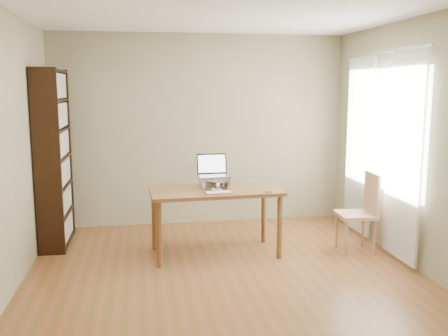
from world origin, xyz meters
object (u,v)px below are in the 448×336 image
at_px(bookshelf, 54,158).
at_px(cat, 212,182).
at_px(desk, 215,198).
at_px(keyboard, 219,193).
at_px(laptop, 213,170).
at_px(chair, 362,210).

height_order(bookshelf, cat, bookshelf).
relative_size(desk, keyboard, 5.03).
xyz_separation_m(bookshelf, desk, (1.83, -0.69, -0.39)).
bearing_deg(laptop, bookshelf, 160.24).
xyz_separation_m(laptop, keyboard, (0.00, -0.36, -0.18)).
distance_m(bookshelf, cat, 1.92).
xyz_separation_m(bookshelf, laptop, (1.83, -0.55, -0.11)).
height_order(laptop, keyboard, laptop).
distance_m(bookshelf, laptop, 1.92).
distance_m(desk, cat, 0.20).
distance_m(desk, keyboard, 0.24).
height_order(cat, chair, chair).
bearing_deg(chair, cat, 173.40).
bearing_deg(cat, bookshelf, 150.25).
bearing_deg(cat, desk, -89.94).
bearing_deg(laptop, chair, -13.78).
relative_size(cat, chair, 0.53).
xyz_separation_m(laptop, chair, (1.68, -0.32, -0.45)).
relative_size(bookshelf, laptop, 5.86).
bearing_deg(keyboard, bookshelf, 150.07).
bearing_deg(desk, bookshelf, 156.28).
height_order(keyboard, chair, chair).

